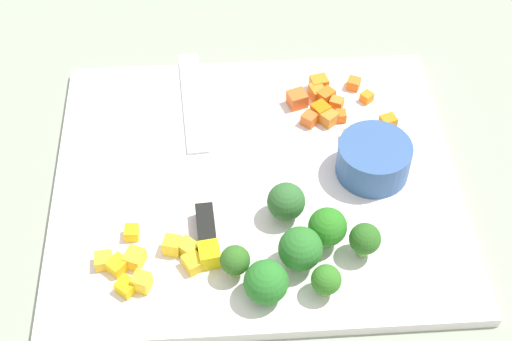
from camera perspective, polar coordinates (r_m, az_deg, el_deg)
ground_plane at (r=0.77m, az=-0.00°, el=-1.07°), size 4.00×4.00×0.00m
cutting_board at (r=0.77m, az=-0.00°, el=-0.79°), size 0.41×0.36×0.01m
prep_bowl at (r=0.76m, az=8.97°, el=0.94°), size 0.07×0.07×0.04m
chef_knife at (r=0.75m, az=-4.24°, el=-0.60°), size 0.04×0.30×0.02m
carrot_dice_0 at (r=0.81m, az=5.60°, el=4.00°), size 0.02×0.02×0.01m
carrot_dice_1 at (r=0.82m, az=10.06°, el=3.69°), size 0.02×0.02×0.01m
carrot_dice_2 at (r=0.83m, az=3.16°, el=5.48°), size 0.02×0.02×0.02m
carrot_dice_3 at (r=0.85m, az=4.84°, el=6.65°), size 0.02×0.02×0.02m
carrot_dice_4 at (r=0.84m, az=5.38°, el=5.65°), size 0.02×0.02×0.02m
carrot_dice_5 at (r=0.84m, az=4.70°, el=5.98°), size 0.02×0.02×0.01m
carrot_dice_6 at (r=0.83m, az=6.18°, el=5.10°), size 0.02×0.02×0.01m
carrot_dice_7 at (r=0.82m, az=4.95°, el=4.57°), size 0.02×0.02×0.02m
carrot_dice_8 at (r=0.82m, az=6.50°, el=4.16°), size 0.01×0.01×0.01m
carrot_dice_9 at (r=0.84m, az=8.47°, el=5.57°), size 0.02×0.02×0.01m
carrot_dice_10 at (r=0.86m, az=7.47°, el=6.61°), size 0.02×0.02×0.01m
carrot_dice_11 at (r=0.80m, az=7.07°, el=2.68°), size 0.01×0.01×0.01m
carrot_dice_12 at (r=0.81m, az=4.10°, el=3.94°), size 0.02×0.02×0.01m
pepper_dice_0 at (r=0.70m, az=-5.22°, el=-5.95°), size 0.02×0.02×0.01m
pepper_dice_1 at (r=0.70m, az=-10.52°, el=-7.14°), size 0.02×0.02×0.01m
pepper_dice_2 at (r=0.70m, az=-9.27°, el=-6.64°), size 0.02×0.02×0.01m
pepper_dice_3 at (r=0.71m, az=-11.57°, el=-6.77°), size 0.02×0.02×0.01m
pepper_dice_4 at (r=0.69m, az=-9.89°, el=-8.76°), size 0.02×0.02×0.01m
pepper_dice_5 at (r=0.72m, az=-9.47°, el=-4.70°), size 0.01×0.01×0.01m
pepper_dice_6 at (r=0.69m, az=-3.58°, el=-6.44°), size 0.02×0.02×0.02m
pepper_dice_7 at (r=0.70m, az=-6.42°, el=-5.70°), size 0.02×0.02×0.02m
pepper_dice_8 at (r=0.68m, az=-8.72°, el=-8.43°), size 0.02×0.02×0.02m
pepper_dice_9 at (r=0.69m, az=-4.84°, el=-7.06°), size 0.02×0.02×0.01m
broccoli_floret_0 at (r=0.71m, az=2.32°, el=-2.41°), size 0.04×0.04×0.04m
broccoli_floret_1 at (r=0.67m, az=5.39°, el=-8.35°), size 0.03×0.03×0.03m
broccoli_floret_2 at (r=0.69m, az=5.49°, el=-4.35°), size 0.04×0.04×0.04m
broccoli_floret_3 at (r=0.66m, az=0.50°, el=-8.58°), size 0.04×0.04×0.04m
broccoli_floret_4 at (r=0.67m, az=-1.61°, el=-6.92°), size 0.03×0.03×0.04m
broccoli_floret_5 at (r=0.68m, az=3.42°, el=-6.02°), size 0.04×0.04×0.05m
broccoli_floret_6 at (r=0.69m, az=8.33°, el=-5.23°), size 0.03×0.03×0.04m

